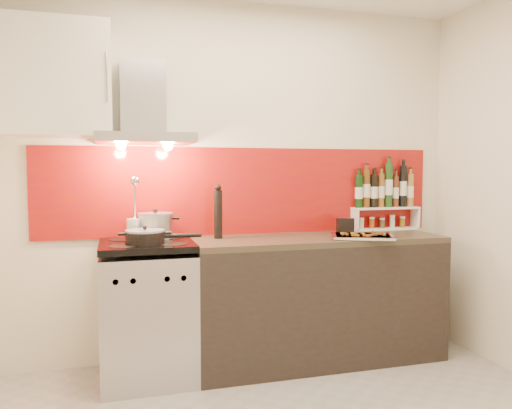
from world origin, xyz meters
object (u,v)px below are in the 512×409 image
object	(u,v)px
counter	(317,298)
baking_tray	(363,236)
range_stove	(148,312)
pepper_mill	(218,212)
stock_pot	(156,226)
saute_pan	(146,237)

from	to	relation	value
counter	baking_tray	size ratio (longest dim) A/B	3.48
range_stove	pepper_mill	xyz separation A→B (m)	(0.50, 0.10, 0.64)
stock_pot	baking_tray	xyz separation A→B (m)	(1.40, -0.31, -0.08)
range_stove	stock_pot	size ratio (longest dim) A/B	3.81
counter	baking_tray	distance (m)	0.56
saute_pan	counter	bearing A→B (deg)	4.35
stock_pot	baking_tray	bearing A→B (deg)	-12.39
range_stove	stock_pot	xyz separation A→B (m)	(0.07, 0.15, 0.56)
stock_pot	range_stove	bearing A→B (deg)	-115.28
range_stove	stock_pot	distance (m)	0.58
range_stove	saute_pan	size ratio (longest dim) A/B	1.89
pepper_mill	baking_tray	world-z (taller)	pepper_mill
range_stove	counter	world-z (taller)	range_stove
baking_tray	pepper_mill	bearing A→B (deg)	164.85
baking_tray	stock_pot	bearing A→B (deg)	167.61
range_stove	saute_pan	xyz separation A→B (m)	(-0.01, -0.09, 0.51)
counter	saute_pan	distance (m)	1.31
stock_pot	baking_tray	world-z (taller)	stock_pot
counter	stock_pot	world-z (taller)	stock_pot
stock_pot	pepper_mill	bearing A→B (deg)	-5.84
saute_pan	range_stove	bearing A→B (deg)	85.49
range_stove	pepper_mill	bearing A→B (deg)	11.74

